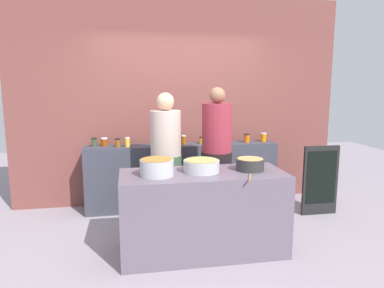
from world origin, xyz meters
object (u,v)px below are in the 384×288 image
wooden_spoon (250,177)px  cook_with_tongs (166,167)px  preserve_jar_5 (184,140)px  preserve_jar_1 (104,142)px  preserve_jar_0 (94,142)px  cooking_pot_center (201,166)px  cooking_pot_left (157,167)px  preserve_jar_6 (203,140)px  chalkboard_sign (320,180)px  cook_in_cap (216,166)px  preserve_jar_8 (263,137)px  preserve_jar_4 (171,140)px  preserve_jar_3 (127,142)px  preserve_jar_2 (118,143)px  cooking_pot_right (250,164)px  preserve_jar_7 (247,138)px

wooden_spoon → cook_with_tongs: size_ratio=0.15×
preserve_jar_5 → wooden_spoon: 1.76m
preserve_jar_1 → preserve_jar_5: (1.09, -0.06, 0.01)m
preserve_jar_0 → cooking_pot_center: size_ratio=0.31×
cooking_pot_left → wooden_spoon: 0.92m
preserve_jar_6 → chalkboard_sign: (1.50, -0.62, -0.49)m
cook_in_cap → preserve_jar_8: bearing=41.8°
preserve_jar_4 → preserve_jar_5: (0.17, -0.04, 0.00)m
preserve_jar_4 → cook_with_tongs: 0.70m
preserve_jar_3 → cooking_pot_center: (0.75, -1.30, -0.06)m
cook_with_tongs → cooking_pot_center: bearing=-69.4°
preserve_jar_2 → cook_with_tongs: (0.59, -0.52, -0.23)m
preserve_jar_5 → wooden_spoon: (0.38, -1.71, -0.12)m
preserve_jar_1 → preserve_jar_8: (2.29, -0.03, 0.01)m
preserve_jar_4 → chalkboard_sign: preserve_jar_4 is taller
preserve_jar_1 → cook_with_tongs: size_ratio=0.07×
preserve_jar_1 → preserve_jar_5: preserve_jar_5 is taller
preserve_jar_3 → wooden_spoon: (1.16, -1.63, -0.12)m
preserve_jar_1 → cooking_pot_right: preserve_jar_1 is taller
preserve_jar_1 → preserve_jar_3: size_ratio=0.87×
cooking_pot_left → cook_in_cap: 1.03m
preserve_jar_8 → cooking_pot_left: size_ratio=0.38×
preserve_jar_0 → wooden_spoon: size_ratio=0.45×
preserve_jar_0 → cooking_pot_left: bearing=-63.9°
preserve_jar_7 → cooking_pot_center: 1.66m
cooking_pot_center → preserve_jar_7: bearing=54.9°
wooden_spoon → cook_in_cap: (-0.10, 0.92, -0.09)m
preserve_jar_4 → cooking_pot_right: preserve_jar_4 is taller
preserve_jar_4 → cooking_pot_right: bearing=-65.2°
preserve_jar_3 → cooking_pot_right: size_ratio=0.44×
preserve_jar_4 → cook_with_tongs: size_ratio=0.07×
cooking_pot_right → cook_with_tongs: size_ratio=0.18×
preserve_jar_2 → preserve_jar_6: size_ratio=1.21×
preserve_jar_4 → preserve_jar_6: size_ratio=1.22×
preserve_jar_3 → preserve_jar_6: bearing=3.9°
preserve_jar_5 → preserve_jar_7: bearing=-0.8°
preserve_jar_4 → preserve_jar_6: (0.44, -0.04, -0.01)m
chalkboard_sign → preserve_jar_3: bearing=167.9°
wooden_spoon → cooking_pot_right: bearing=70.7°
preserve_jar_6 → cook_in_cap: cook_in_cap is taller
cooking_pot_left → cooking_pot_center: size_ratio=0.90×
preserve_jar_2 → preserve_jar_8: 2.11m
preserve_jar_7 → cooking_pot_center: bearing=-125.1°
preserve_jar_0 → preserve_jar_3: preserve_jar_3 is taller
preserve_jar_1 → chalkboard_sign: 2.98m
preserve_jar_3 → preserve_jar_4: size_ratio=1.07×
preserve_jar_0 → cooking_pot_left: size_ratio=0.34×
preserve_jar_2 → cooking_pot_left: bearing=-73.1°
cooking_pot_right → cook_with_tongs: cook_with_tongs is taller
preserve_jar_7 → cooking_pot_right: 1.45m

